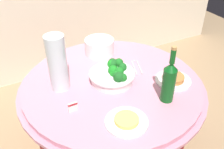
{
  "coord_description": "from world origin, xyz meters",
  "views": [
    {
      "loc": [
        -0.58,
        -1.13,
        1.67
      ],
      "look_at": [
        0.0,
        0.0,
        0.79
      ],
      "focal_mm": 40.49,
      "sensor_mm": 36.0,
      "label": 1
    }
  ],
  "objects": [
    {
      "name": "decorative_fruit_vase",
      "position": [
        -0.3,
        0.09,
        0.9
      ],
      "size": [
        0.11,
        0.11,
        0.34
      ],
      "color": "silver",
      "rests_on": "buffet_table"
    },
    {
      "name": "serving_tongs",
      "position": [
        0.22,
        0.07,
        0.74
      ],
      "size": [
        0.09,
        0.17,
        0.01
      ],
      "color": "silver",
      "rests_on": "buffet_table"
    },
    {
      "name": "food_plate_noodles",
      "position": [
        -0.1,
        -0.35,
        0.75
      ],
      "size": [
        0.22,
        0.22,
        0.03
      ],
      "color": "white",
      "rests_on": "buffet_table"
    },
    {
      "name": "food_plate_peanuts",
      "position": [
        0.34,
        -0.17,
        0.76
      ],
      "size": [
        0.22,
        0.22,
        0.04
      ],
      "color": "white",
      "rests_on": "buffet_table"
    },
    {
      "name": "wine_bottle",
      "position": [
        0.19,
        -0.29,
        0.87
      ],
      "size": [
        0.07,
        0.07,
        0.34
      ],
      "color": "#0E4E18",
      "rests_on": "buffet_table"
    },
    {
      "name": "broccoli_bowl",
      "position": [
        0.01,
        -0.0,
        0.79
      ],
      "size": [
        0.28,
        0.28,
        0.11
      ],
      "color": "white",
      "rests_on": "buffet_table"
    },
    {
      "name": "plate_stack",
      "position": [
        0.08,
        0.35,
        0.8
      ],
      "size": [
        0.21,
        0.21,
        0.11
      ],
      "color": "white",
      "rests_on": "buffet_table"
    },
    {
      "name": "buffet_table",
      "position": [
        0.0,
        0.0,
        0.38
      ],
      "size": [
        1.16,
        1.16,
        0.74
      ],
      "color": "maroon",
      "rests_on": "ground_plane"
    },
    {
      "name": "label_placard_front",
      "position": [
        -0.31,
        -0.14,
        0.77
      ],
      "size": [
        0.05,
        0.01,
        0.05
      ],
      "color": "white",
      "rests_on": "buffet_table"
    }
  ]
}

